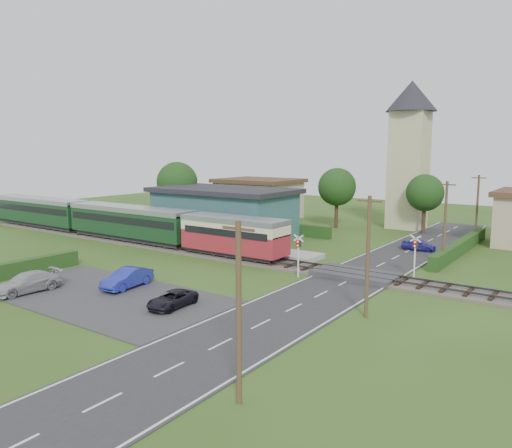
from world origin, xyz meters
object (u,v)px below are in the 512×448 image
Objects in this scene: car_park_blue at (127,278)px; pedestrian_far at (160,228)px; train at (110,219)px; crossing_signal_far at (415,250)px; crossing_signal_near at (298,249)px; pedestrian_near at (251,238)px; car_on_road at (419,245)px; equipment_hut at (135,220)px; car_park_silver at (27,282)px; church_tower at (410,144)px; house_west at (259,198)px; car_park_dark at (172,299)px; station_building at (224,211)px.

car_park_blue is 19.25m from pedestrian_far.
train reaches higher than crossing_signal_far.
pedestrian_near is (-8.34, 5.43, -0.74)m from crossing_signal_near.
equipment_hut is at bearing 104.96° from car_on_road.
car_park_silver reaches higher than car_on_road.
church_tower reaches higher than crossing_signal_near.
house_west reaches higher than train.
pedestrian_near is at bearing -56.82° from house_west.
car_park_blue is (13.33, -34.89, -2.05)m from house_west.
car_park_blue is at bearing 162.83° from car_park_dark.
equipment_hut is 31.61m from crossing_signal_far.
equipment_hut is 0.57× the size of car_park_silver.
car_on_road is at bearing 10.46° from station_building.
crossing_signal_far is at bearing 35.75° from car_park_blue.
crossing_signal_near reaches higher than car_on_road.
pedestrian_near is (-0.27, 14.92, 0.66)m from car_park_blue.
house_west is 5.68× the size of pedestrian_near.
church_tower is 39.62m from car_park_blue.
crossing_signal_near reaches higher than car_park_blue.
car_on_road is at bearing 74.26° from crossing_signal_near.
car_park_blue is (-6.67, -37.89, -9.48)m from church_tower.
church_tower is 3.91× the size of car_park_silver.
car_on_road is 16.00m from pedestrian_near.
house_west reaches higher than car_park_dark.
church_tower is 25.57m from pedestrian_near.
car_park_blue is at bearing -99.98° from church_tower.
house_west reaches higher than crossing_signal_near.
house_west reaches higher than car_park_blue.
pedestrian_near is at bearing 124.20° from car_on_road.
house_west is (-5.00, 14.01, 0.10)m from station_building.
house_west reaches higher than equipment_hut.
church_tower reaches higher than car_on_road.
train is at bearing -98.28° from house_west.
car_park_silver is (3.72, -25.49, -1.96)m from station_building.
equipment_hut is 27.45m from car_park_dark.
car_park_blue reaches higher than car_on_road.
pedestrian_far is at bearing 115.53° from car_park_silver.
church_tower is 4.37× the size of car_park_blue.
crossing_signal_near is 0.81× the size of car_park_blue.
crossing_signal_far is 18.42m from car_park_dark.
equipment_hut reaches higher than pedestrian_near.
equipment_hut is 16.06m from pedestrian_near.
crossing_signal_near is 0.73× the size of car_park_silver.
pedestrian_near is (-6.94, -22.97, -8.83)m from church_tower.
house_west reaches higher than pedestrian_near.
pedestrian_far is (1.08, -20.05, -1.61)m from house_west.
crossing_signal_near is at bearing 160.69° from car_on_road.
equipment_hut is at bearing 76.94° from pedestrian_far.
car_park_blue is (-15.27, -14.28, -1.40)m from crossing_signal_far.
church_tower is at bearing 84.67° from car_park_dark.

